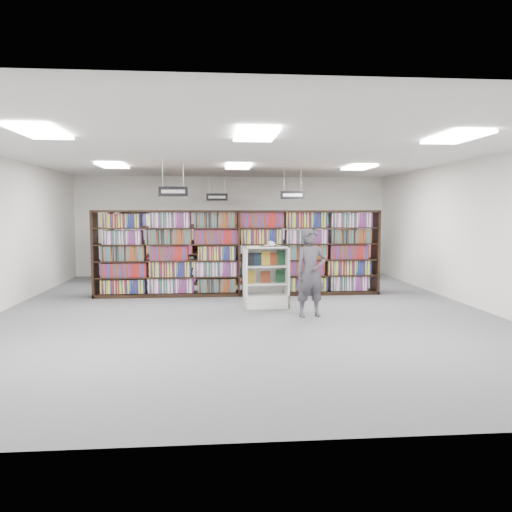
{
  "coord_description": "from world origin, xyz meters",
  "views": [
    {
      "loc": [
        -0.61,
        -10.26,
        2.05
      ],
      "look_at": [
        0.31,
        0.5,
        1.1
      ],
      "focal_mm": 35.0,
      "sensor_mm": 36.0,
      "label": 1
    }
  ],
  "objects": [
    {
      "name": "open_book",
      "position": [
        0.64,
        0.36,
        1.35
      ],
      "size": [
        0.58,
        0.35,
        0.13
      ],
      "rotation": [
        0.0,
        0.0,
        0.05
      ],
      "color": "black",
      "rests_on": "endcap_display"
    },
    {
      "name": "troffer_front_left",
      "position": [
        -3.0,
        -3.0,
        3.16
      ],
      "size": [
        0.6,
        1.2,
        0.04
      ],
      "primitive_type": "cube",
      "color": "white",
      "rests_on": "ceiling"
    },
    {
      "name": "bookshelf_row_mid",
      "position": [
        0.0,
        4.0,
        1.05
      ],
      "size": [
        7.0,
        0.6,
        2.1
      ],
      "color": "black",
      "rests_on": "floor"
    },
    {
      "name": "aisle_sign_left",
      "position": [
        -1.5,
        1.0,
        2.53
      ],
      "size": [
        0.65,
        0.02,
        0.8
      ],
      "color": "#B2B2B7",
      "rests_on": "ceiling"
    },
    {
      "name": "endcap_display",
      "position": [
        0.5,
        0.34,
        0.46
      ],
      "size": [
        0.98,
        0.54,
        1.32
      ],
      "rotation": [
        0.0,
        0.0,
        0.08
      ],
      "color": "silver",
      "rests_on": "floor"
    },
    {
      "name": "shopper",
      "position": [
        1.28,
        -0.7,
        0.87
      ],
      "size": [
        0.69,
        0.5,
        1.73
      ],
      "primitive_type": "imported",
      "rotation": [
        0.0,
        0.0,
        0.15
      ],
      "color": "#433F48",
      "rests_on": "floor"
    },
    {
      "name": "troffer_front_right",
      "position": [
        3.0,
        -3.0,
        3.16
      ],
      "size": [
        0.6,
        1.2,
        0.04
      ],
      "primitive_type": "cube",
      "color": "white",
      "rests_on": "ceiling"
    },
    {
      "name": "wall_right",
      "position": [
        5.0,
        0.0,
        1.6
      ],
      "size": [
        0.1,
        12.0,
        3.2
      ],
      "primitive_type": "cube",
      "color": "silver",
      "rests_on": "ground"
    },
    {
      "name": "bookshelf_row_far",
      "position": [
        0.0,
        5.7,
        1.05
      ],
      "size": [
        7.0,
        0.6,
        2.1
      ],
      "color": "black",
      "rests_on": "floor"
    },
    {
      "name": "troffer_back_left",
      "position": [
        -3.0,
        2.0,
        3.16
      ],
      "size": [
        0.6,
        1.2,
        0.04
      ],
      "primitive_type": "cube",
      "color": "white",
      "rests_on": "ceiling"
    },
    {
      "name": "aisle_sign_right",
      "position": [
        1.5,
        3.0,
        2.53
      ],
      "size": [
        0.65,
        0.02,
        0.8
      ],
      "color": "#B2B2B7",
      "rests_on": "ceiling"
    },
    {
      "name": "troffer_back_center",
      "position": [
        0.0,
        2.0,
        3.16
      ],
      "size": [
        0.6,
        1.2,
        0.04
      ],
      "primitive_type": "cube",
      "color": "white",
      "rests_on": "ceiling"
    },
    {
      "name": "wall_back",
      "position": [
        0.0,
        6.0,
        1.6
      ],
      "size": [
        10.0,
        0.1,
        3.2
      ],
      "primitive_type": "cube",
      "color": "silver",
      "rests_on": "ground"
    },
    {
      "name": "ceiling",
      "position": [
        0.0,
        0.0,
        3.2
      ],
      "size": [
        10.0,
        12.0,
        0.1
      ],
      "primitive_type": "cube",
      "color": "silver",
      "rests_on": "wall_back"
    },
    {
      "name": "wall_front",
      "position": [
        0.0,
        -6.0,
        1.6
      ],
      "size": [
        10.0,
        0.1,
        3.2
      ],
      "primitive_type": "cube",
      "color": "silver",
      "rests_on": "ground"
    },
    {
      "name": "bookshelf_row_near",
      "position": [
        0.0,
        2.0,
        1.05
      ],
      "size": [
        7.0,
        0.6,
        2.1
      ],
      "color": "black",
      "rests_on": "floor"
    },
    {
      "name": "aisle_sign_center",
      "position": [
        -0.5,
        5.0,
        2.53
      ],
      "size": [
        0.65,
        0.02,
        0.8
      ],
      "color": "#B2B2B7",
      "rests_on": "ceiling"
    },
    {
      "name": "troffer_back_right",
      "position": [
        3.0,
        2.0,
        3.16
      ],
      "size": [
        0.6,
        1.2,
        0.04
      ],
      "primitive_type": "cube",
      "color": "white",
      "rests_on": "ceiling"
    },
    {
      "name": "floor",
      "position": [
        0.0,
        0.0,
        0.0
      ],
      "size": [
        12.0,
        12.0,
        0.0
      ],
      "primitive_type": "plane",
      "color": "#505155",
      "rests_on": "ground"
    },
    {
      "name": "troffer_front_center",
      "position": [
        0.0,
        -3.0,
        3.16
      ],
      "size": [
        0.6,
        1.2,
        0.04
      ],
      "primitive_type": "cube",
      "color": "white",
      "rests_on": "ceiling"
    }
  ]
}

